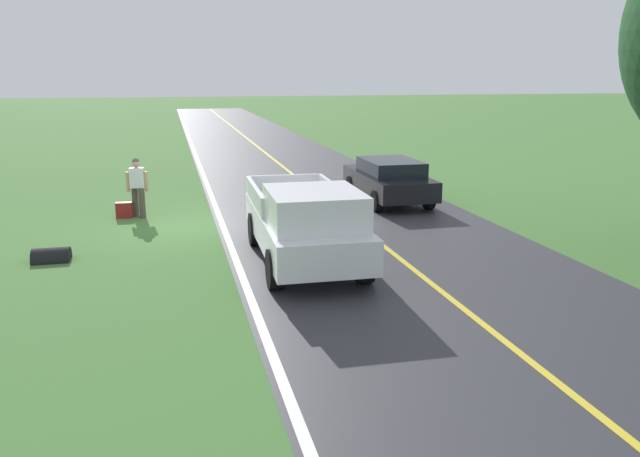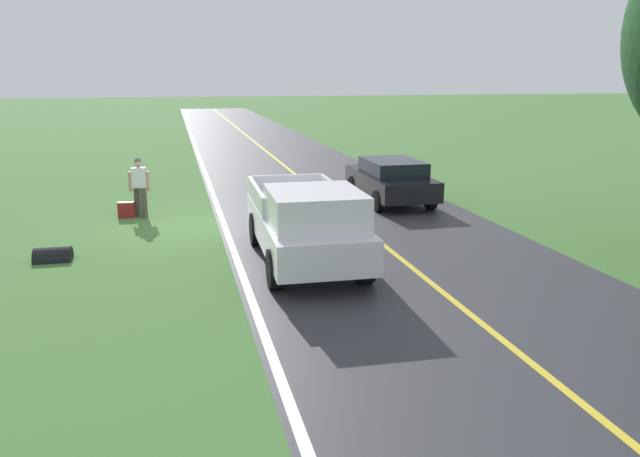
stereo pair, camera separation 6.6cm
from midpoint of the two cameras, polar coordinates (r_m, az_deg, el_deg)
The scene contains 9 objects.
ground_plane at distance 17.68m, azimuth -11.83°, elevation 0.24°, with size 200.00×200.00×0.00m, color #427033.
road_surface at distance 18.35m, azimuth 2.75°, elevation 1.03°, with size 7.65×120.00×0.00m, color #333338.
lane_edge_line at distance 17.72m, azimuth -8.66°, elevation 0.43°, with size 0.16×117.60×0.00m, color silver.
lane_centre_line at distance 18.35m, azimuth 2.75°, elevation 1.04°, with size 0.14×117.60×0.00m, color gold.
hitchhiker_walking at distance 18.97m, azimuth -16.05°, elevation 3.94°, with size 0.62×0.53×1.75m.
suitcase_carried at distance 19.09m, azimuth -17.18°, elevation 1.63°, with size 0.20×0.46×0.46m, color maroon.
pickup_truck_passing at distance 13.57m, azimuth -1.05°, elevation 0.59°, with size 2.19×5.44×1.82m.
sedan_near_oncoming at distance 20.55m, azimuth 6.57°, elevation 4.49°, with size 1.95×4.41×1.41m.
drainage_culvert at distance 15.36m, azimuth -23.04°, elevation -2.68°, with size 0.60×0.60×0.80m, color black.
Camera 2 is at (0.29, 17.20, 4.11)m, focal length 35.06 mm.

